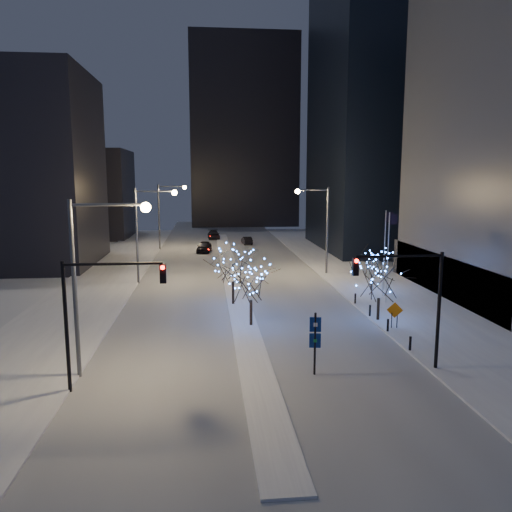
{
  "coord_description": "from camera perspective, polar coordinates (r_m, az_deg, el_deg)",
  "views": [
    {
      "loc": [
        -2.71,
        -25.62,
        11.21
      ],
      "look_at": [
        1.12,
        13.04,
        5.0
      ],
      "focal_mm": 35.0,
      "sensor_mm": 36.0,
      "label": 1
    }
  ],
  "objects": [
    {
      "name": "median",
      "position": [
        56.79,
        -2.82,
        -2.24
      ],
      "size": [
        2.0,
        80.0,
        0.15
      ],
      "primitive_type": "cube",
      "color": "white",
      "rests_on": "ground"
    },
    {
      "name": "street_lamp_w_far",
      "position": [
        78.01,
        -10.28,
        5.48
      ],
      "size": [
        4.4,
        0.56,
        10.0
      ],
      "color": "#595E66",
      "rests_on": "ground"
    },
    {
      "name": "car_near",
      "position": [
        74.88,
        -5.94,
        1.06
      ],
      "size": [
        2.53,
        5.02,
        1.64
      ],
      "primitive_type": "imported",
      "rotation": [
        0.0,
        0.0,
        -0.13
      ],
      "color": "black",
      "rests_on": "ground"
    },
    {
      "name": "horizon_block",
      "position": [
        118.35,
        -1.47,
        13.83
      ],
      "size": [
        24.0,
        14.0,
        42.0
      ],
      "primitive_type": "cube",
      "color": "black",
      "rests_on": "ground"
    },
    {
      "name": "construction_sign",
      "position": [
        38.25,
        15.57,
        -6.24
      ],
      "size": [
        1.16,
        0.33,
        1.95
      ],
      "rotation": [
        0.0,
        0.0,
        -0.25
      ],
      "color": "black",
      "rests_on": "east_sidewalk"
    },
    {
      "name": "flagpoles",
      "position": [
        46.23,
        14.75,
        0.81
      ],
      "size": [
        1.35,
        2.6,
        8.0
      ],
      "color": "silver",
      "rests_on": "east_sidewalk"
    },
    {
      "name": "filler_west_near",
      "position": [
        70.33,
        -27.08,
        8.75
      ],
      "size": [
        22.0,
        18.0,
        24.0
      ],
      "primitive_type": "cube",
      "color": "black",
      "rests_on": "ground"
    },
    {
      "name": "holiday_tree_median_near",
      "position": [
        37.13,
        -0.58,
        -3.03
      ],
      "size": [
        4.11,
        4.11,
        4.89
      ],
      "color": "black",
      "rests_on": "median"
    },
    {
      "name": "street_lamp_east",
      "position": [
        57.27,
        7.28,
        4.24
      ],
      "size": [
        3.9,
        0.56,
        10.0
      ],
      "color": "#595E66",
      "rests_on": "ground"
    },
    {
      "name": "bollards",
      "position": [
        39.34,
        13.82,
        -6.83
      ],
      "size": [
        0.16,
        12.16,
        0.9
      ],
      "color": "black",
      "rests_on": "east_sidewalk"
    },
    {
      "name": "road",
      "position": [
        61.7,
        -3.05,
        -1.39
      ],
      "size": [
        20.0,
        130.0,
        0.02
      ],
      "primitive_type": "cube",
      "color": "#B0B5BF",
      "rests_on": "ground"
    },
    {
      "name": "east_sidewalk",
      "position": [
        50.19,
        15.2,
        -4.06
      ],
      "size": [
        10.0,
        90.0,
        0.15
      ],
      "primitive_type": "cube",
      "color": "white",
      "rests_on": "ground"
    },
    {
      "name": "street_lamp_w_near",
      "position": [
        28.7,
        -18.12,
        -0.82
      ],
      "size": [
        4.4,
        0.56,
        10.0
      ],
      "color": "#595E66",
      "rests_on": "ground"
    },
    {
      "name": "holiday_tree_plaza_far",
      "position": [
        50.08,
        13.15,
        -0.82
      ],
      "size": [
        3.7,
        3.7,
        4.14
      ],
      "color": "black",
      "rests_on": "east_sidewalk"
    },
    {
      "name": "traffic_signal_east",
      "position": [
        29.76,
        17.58,
        -3.87
      ],
      "size": [
        5.26,
        0.43,
        7.0
      ],
      "color": "black",
      "rests_on": "ground"
    },
    {
      "name": "holiday_tree_plaza_near",
      "position": [
        39.65,
        13.93,
        -2.41
      ],
      "size": [
        5.27,
        5.27,
        5.31
      ],
      "color": "black",
      "rests_on": "east_sidewalk"
    },
    {
      "name": "traffic_signal_west",
      "position": [
        27.03,
        -17.8,
        -5.17
      ],
      "size": [
        5.26,
        0.43,
        7.0
      ],
      "color": "black",
      "rests_on": "ground"
    },
    {
      "name": "west_sidewalk",
      "position": [
        48.3,
        -19.08,
        -4.76
      ],
      "size": [
        8.0,
        90.0,
        0.15
      ],
      "primitive_type": "cube",
      "color": "white",
      "rests_on": "ground"
    },
    {
      "name": "ground",
      "position": [
        28.1,
        0.35,
        -14.44
      ],
      "size": [
        160.0,
        160.0,
        0.0
      ],
      "primitive_type": "plane",
      "color": "white",
      "rests_on": "ground"
    },
    {
      "name": "wayfinding_sign",
      "position": [
        28.72,
        6.77,
        -9.18
      ],
      "size": [
        0.65,
        0.18,
        3.66
      ],
      "rotation": [
        0.0,
        0.0,
        -0.16
      ],
      "color": "black",
      "rests_on": "ground"
    },
    {
      "name": "street_lamp_w_mid",
      "position": [
        53.2,
        -12.39,
        3.79
      ],
      "size": [
        4.4,
        0.56,
        10.0
      ],
      "color": "#595E66",
      "rests_on": "ground"
    },
    {
      "name": "filler_west_far",
      "position": [
        98.47,
        -19.48,
        6.7
      ],
      "size": [
        18.0,
        16.0,
        16.0
      ],
      "primitive_type": "cube",
      "color": "black",
      "rests_on": "ground"
    },
    {
      "name": "holiday_tree_median_far",
      "position": [
        43.36,
        -2.65,
        -1.11
      ],
      "size": [
        5.02,
        5.02,
        5.1
      ],
      "color": "black",
      "rests_on": "median"
    },
    {
      "name": "car_far",
      "position": [
        90.77,
        -4.87,
        2.42
      ],
      "size": [
        2.25,
        5.14,
        1.47
      ],
      "primitive_type": "imported",
      "rotation": [
        0.0,
        0.0,
        0.04
      ],
      "color": "black",
      "rests_on": "ground"
    },
    {
      "name": "car_mid",
      "position": [
        83.17,
        -1.06,
        1.78
      ],
      "size": [
        1.74,
        4.04,
        1.29
      ],
      "primitive_type": "imported",
      "rotation": [
        0.0,
        0.0,
        3.24
      ],
      "color": "black",
      "rests_on": "ground"
    }
  ]
}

